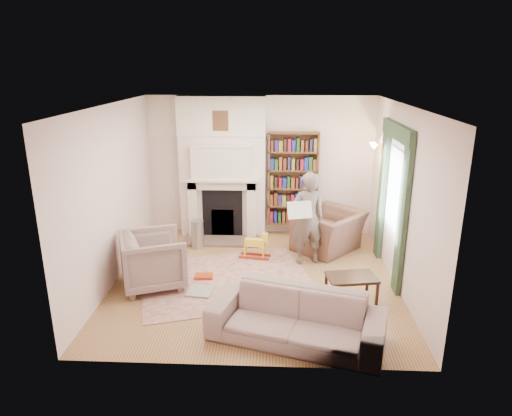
# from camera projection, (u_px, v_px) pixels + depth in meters

# --- Properties ---
(floor) EXTENTS (4.50, 4.50, 0.00)m
(floor) POSITION_uv_depth(u_px,v_px,m) (255.00, 279.00, 7.49)
(floor) COLOR brown
(floor) RESTS_ON ground
(ceiling) EXTENTS (4.50, 4.50, 0.00)m
(ceiling) POSITION_uv_depth(u_px,v_px,m) (255.00, 105.00, 6.64)
(ceiling) COLOR white
(ceiling) RESTS_ON wall_back
(wall_back) EXTENTS (4.50, 0.00, 4.50)m
(wall_back) POSITION_uv_depth(u_px,v_px,m) (261.00, 166.00, 9.21)
(wall_back) COLOR white
(wall_back) RESTS_ON floor
(wall_front) EXTENTS (4.50, 0.00, 4.50)m
(wall_front) POSITION_uv_depth(u_px,v_px,m) (245.00, 256.00, 4.92)
(wall_front) COLOR white
(wall_front) RESTS_ON floor
(wall_left) EXTENTS (0.00, 4.50, 4.50)m
(wall_left) POSITION_uv_depth(u_px,v_px,m) (113.00, 196.00, 7.17)
(wall_left) COLOR white
(wall_left) RESTS_ON floor
(wall_right) EXTENTS (0.00, 4.50, 4.50)m
(wall_right) POSITION_uv_depth(u_px,v_px,m) (402.00, 199.00, 6.96)
(wall_right) COLOR white
(wall_right) RESTS_ON floor
(fireplace) EXTENTS (1.70, 0.58, 2.80)m
(fireplace) POSITION_uv_depth(u_px,v_px,m) (223.00, 169.00, 9.05)
(fireplace) COLOR white
(fireplace) RESTS_ON floor
(bookcase) EXTENTS (1.00, 0.24, 1.85)m
(bookcase) POSITION_uv_depth(u_px,v_px,m) (293.00, 179.00, 9.12)
(bookcase) COLOR brown
(bookcase) RESTS_ON floor
(window) EXTENTS (0.02, 0.90, 1.30)m
(window) POSITION_uv_depth(u_px,v_px,m) (395.00, 189.00, 7.33)
(window) COLOR silver
(window) RESTS_ON wall_right
(curtain_left) EXTENTS (0.07, 0.32, 2.40)m
(curtain_left) POSITION_uv_depth(u_px,v_px,m) (403.00, 218.00, 6.74)
(curtain_left) COLOR #2B4029
(curtain_left) RESTS_ON floor
(curtain_right) EXTENTS (0.07, 0.32, 2.40)m
(curtain_right) POSITION_uv_depth(u_px,v_px,m) (382.00, 193.00, 8.07)
(curtain_right) COLOR #2B4029
(curtain_right) RESTS_ON floor
(pelmet) EXTENTS (0.09, 1.70, 0.24)m
(pelmet) POSITION_uv_depth(u_px,v_px,m) (398.00, 131.00, 7.05)
(pelmet) COLOR #2B4029
(pelmet) RESTS_ON wall_right
(wall_sconce) EXTENTS (0.20, 0.24, 0.24)m
(wall_sconce) POSITION_uv_depth(u_px,v_px,m) (371.00, 149.00, 8.25)
(wall_sconce) COLOR gold
(wall_sconce) RESTS_ON wall_right
(rug) EXTENTS (3.22, 2.81, 0.01)m
(rug) POSITION_uv_depth(u_px,v_px,m) (226.00, 280.00, 7.44)
(rug) COLOR #C8B597
(rug) RESTS_ON floor
(armchair_reading) EXTENTS (1.53, 1.54, 0.76)m
(armchair_reading) POSITION_uv_depth(u_px,v_px,m) (329.00, 231.00, 8.56)
(armchair_reading) COLOR brown
(armchair_reading) RESTS_ON floor
(armchair_left) EXTENTS (1.23, 1.21, 0.87)m
(armchair_left) POSITION_uv_depth(u_px,v_px,m) (153.00, 260.00, 7.16)
(armchair_left) COLOR #A69E89
(armchair_left) RESTS_ON floor
(sofa) EXTENTS (2.35, 1.45, 0.64)m
(sofa) POSITION_uv_depth(u_px,v_px,m) (296.00, 318.00, 5.76)
(sofa) COLOR #A59B88
(sofa) RESTS_ON floor
(man_reading) EXTENTS (0.69, 0.54, 1.65)m
(man_reading) POSITION_uv_depth(u_px,v_px,m) (307.00, 219.00, 7.87)
(man_reading) COLOR #61554D
(man_reading) RESTS_ON floor
(newspaper) EXTENTS (0.44, 0.23, 0.28)m
(newspaper) POSITION_uv_depth(u_px,v_px,m) (300.00, 210.00, 7.62)
(newspaper) COLOR silver
(newspaper) RESTS_ON man_reading
(coffee_table) EXTENTS (0.77, 0.57, 0.45)m
(coffee_table) POSITION_uv_depth(u_px,v_px,m) (351.00, 290.00, 6.65)
(coffee_table) COLOR black
(coffee_table) RESTS_ON floor
(paraffin_heater) EXTENTS (0.30, 0.30, 0.55)m
(paraffin_heater) POSITION_uv_depth(u_px,v_px,m) (197.00, 234.00, 8.69)
(paraffin_heater) COLOR #989A9F
(paraffin_heater) RESTS_ON floor
(rocking_horse) EXTENTS (0.59, 0.31, 0.49)m
(rocking_horse) POSITION_uv_depth(u_px,v_px,m) (255.00, 245.00, 8.23)
(rocking_horse) COLOR yellow
(rocking_horse) RESTS_ON rug
(board_game) EXTENTS (0.43, 0.43, 0.03)m
(board_game) POSITION_uv_depth(u_px,v_px,m) (200.00, 291.00, 7.03)
(board_game) COLOR #EDC753
(board_game) RESTS_ON rug
(game_box_lid) EXTENTS (0.31, 0.22, 0.05)m
(game_box_lid) POSITION_uv_depth(u_px,v_px,m) (204.00, 276.00, 7.51)
(game_box_lid) COLOR #A63013
(game_box_lid) RESTS_ON rug
(comic_annuals) EXTENTS (0.83, 0.64, 0.02)m
(comic_annuals) POSITION_uv_depth(u_px,v_px,m) (264.00, 290.00, 7.08)
(comic_annuals) COLOR red
(comic_annuals) RESTS_ON rug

